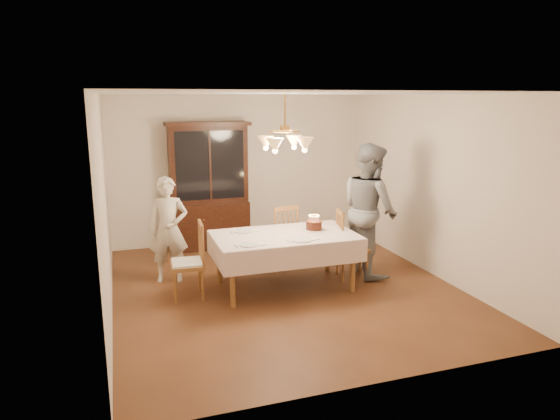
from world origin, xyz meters
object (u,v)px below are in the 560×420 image
object	(u,v)px
dining_table	(285,240)
chair_far_side	(280,240)
china_hutch	(209,188)
elderly_woman	(168,230)
birthday_cake	(314,226)

from	to	relation	value
dining_table	chair_far_side	distance (m)	0.85
china_hutch	elderly_woman	bearing A→B (deg)	-119.95
china_hutch	birthday_cake	size ratio (longest dim) A/B	7.20
chair_far_side	dining_table	bearing A→B (deg)	-104.35
china_hutch	birthday_cake	xyz separation A→B (m)	(1.05, -2.19, -0.22)
china_hutch	birthday_cake	bearing A→B (deg)	-64.33
chair_far_side	elderly_woman	world-z (taller)	elderly_woman
china_hutch	elderly_woman	xyz separation A→B (m)	(-0.85, -1.48, -0.30)
elderly_woman	birthday_cake	size ratio (longest dim) A/B	4.97
birthday_cake	china_hutch	bearing A→B (deg)	115.67
china_hutch	chair_far_side	world-z (taller)	china_hutch
elderly_woman	chair_far_side	bearing A→B (deg)	10.27
china_hutch	chair_far_side	distance (m)	1.77
china_hutch	chair_far_side	xyz separation A→B (m)	(0.80, -1.46, -0.60)
chair_far_side	birthday_cake	bearing A→B (deg)	-71.23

